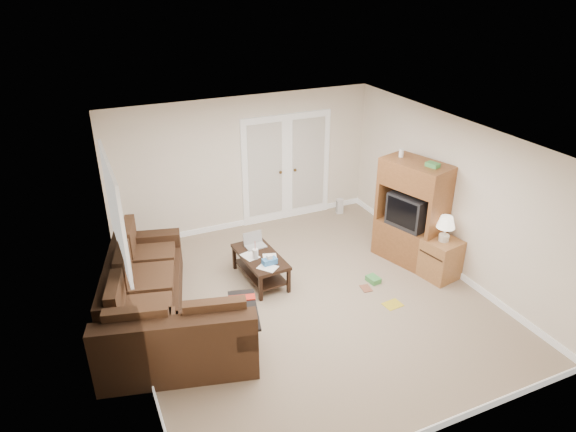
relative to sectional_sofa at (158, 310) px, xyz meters
name	(u,v)px	position (x,y,z in m)	size (l,w,h in m)	color
floor	(308,299)	(2.18, -0.17, -0.35)	(5.50, 5.50, 0.00)	tan
ceiling	(312,140)	(2.18, -0.17, 2.15)	(5.00, 5.50, 0.02)	silver
wall_left	(126,264)	(-0.32, -0.17, 0.90)	(0.02, 5.50, 2.50)	white
wall_right	(452,196)	(4.68, -0.17, 0.90)	(0.02, 5.50, 2.50)	white
wall_back	(244,164)	(2.18, 2.58, 0.90)	(5.00, 0.02, 2.50)	white
wall_front	(437,345)	(2.18, -2.92, 0.90)	(5.00, 0.02, 2.50)	white
baseboards	(308,297)	(2.18, -0.17, -0.30)	(5.00, 5.50, 0.10)	white
french_doors	(287,169)	(3.03, 2.54, 0.68)	(1.80, 0.05, 2.13)	white
window_left	(115,209)	(-0.29, 0.83, 1.20)	(0.05, 1.92, 1.42)	white
sectional_sofa	(158,310)	(0.00, 0.00, 0.00)	(2.11, 3.29, 0.90)	#3A2416
coffee_table	(260,266)	(1.72, 0.64, -0.11)	(0.62, 1.14, 0.75)	black
tv_armoire	(412,212)	(4.25, 0.23, 0.53)	(0.89, 1.22, 1.88)	brown
side_cabinet	(441,256)	(4.38, -0.45, 0.04)	(0.60, 0.60, 1.08)	#A46C3C
space_heater	(340,206)	(4.08, 2.28, -0.20)	(0.13, 0.10, 0.31)	white
floor_magazine	(393,305)	(3.26, -0.80, -0.35)	(0.27, 0.21, 0.01)	gold
floor_greenbox	(373,279)	(3.33, -0.15, -0.31)	(0.16, 0.22, 0.09)	#45994A
floor_book	(362,289)	(3.05, -0.27, -0.35)	(0.15, 0.20, 0.02)	brown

